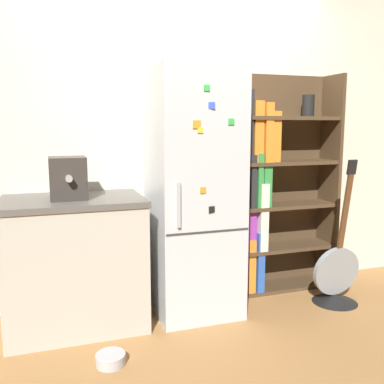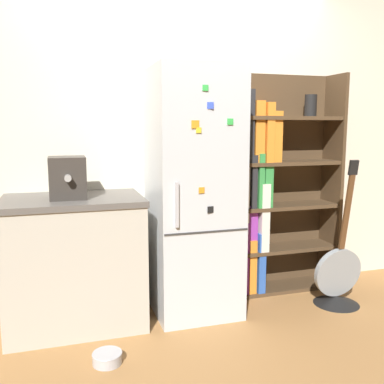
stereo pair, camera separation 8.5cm
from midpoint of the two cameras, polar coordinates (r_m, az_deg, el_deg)
ground_plane at (r=3.33m, az=0.07°, el=-16.01°), size 16.00×16.00×0.00m
wall_back at (r=3.48m, az=-2.46°, el=7.19°), size 8.00×0.05×2.60m
refrigerator at (r=3.18m, az=-0.65°, el=-0.07°), size 0.61×0.68×1.81m
bookshelf at (r=3.64m, az=9.20°, el=0.37°), size 0.94×0.32×1.82m
kitchen_counter at (r=3.14m, az=-16.06°, el=-8.97°), size 0.94×0.66×0.91m
espresso_machine at (r=2.98m, az=-17.01°, el=1.80°), size 0.24×0.31×0.28m
guitar at (r=3.64m, az=17.99°, el=-11.35°), size 0.40×0.36×1.15m
pet_bowl at (r=2.76m, az=-11.74°, el=-20.91°), size 0.18×0.18×0.07m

